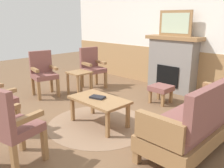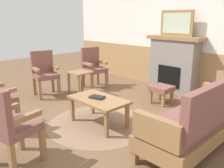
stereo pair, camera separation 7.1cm
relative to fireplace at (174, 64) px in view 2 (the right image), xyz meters
The scene contains 13 objects.
ground_plane 2.44m from the fireplace, 90.00° to the right, with size 14.00×14.00×0.00m, color brown.
wall_back 0.70m from the fireplace, 90.00° to the left, with size 7.20×0.14×2.70m.
fireplace is the anchor object (origin of this frame).
framed_picture 0.91m from the fireplace, 90.00° to the left, with size 0.80×0.04×0.56m.
couch 2.64m from the fireplace, 51.12° to the right, with size 0.70×1.80×0.98m.
coffee_table 2.50m from the fireplace, 85.80° to the right, with size 0.96×0.56×0.44m.
round_rug 2.57m from the fireplace, 85.80° to the right, with size 1.68×1.68×0.01m, color #896B51.
book_on_table 2.49m from the fireplace, 86.55° to the right, with size 0.23×0.15×0.03m, color black.
footstool 1.03m from the fireplace, 70.90° to the right, with size 0.40×0.40×0.36m.
armchair_near_fireplace 2.94m from the fireplace, 128.36° to the right, with size 0.57×0.57×0.98m.
armchair_by_window_left 1.92m from the fireplace, 143.74° to the right, with size 0.54×0.54×0.98m.
armchair_front_center 3.96m from the fireplace, 85.33° to the right, with size 0.58×0.58×0.98m.
side_table 2.17m from the fireplace, 123.80° to the right, with size 0.44×0.44×0.55m.
Camera 2 is at (2.92, -2.50, 1.68)m, focal length 38.46 mm.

